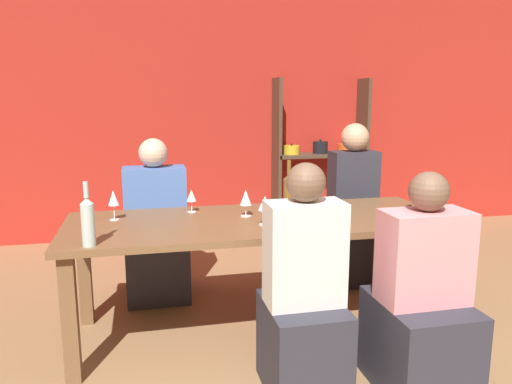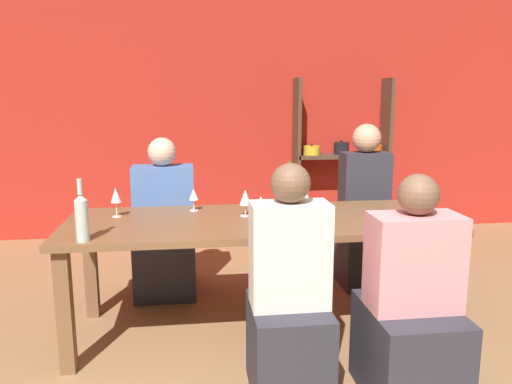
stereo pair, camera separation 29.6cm
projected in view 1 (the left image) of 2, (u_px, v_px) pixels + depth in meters
name	position (u px, v px, depth m)	size (l,w,h in m)	color
wall_back_red	(220.00, 110.00, 5.32)	(8.80, 0.06, 2.70)	red
shelf_unit	(320.00, 174.00, 5.49)	(1.02, 0.30, 1.68)	#4C3828
dining_table	(260.00, 232.00, 3.12)	(2.36, 0.88, 0.74)	brown
wine_bottle_green	(289.00, 193.00, 3.21)	(0.07, 0.07, 0.35)	brown
wine_bottle_dark	(88.00, 221.00, 2.51)	(0.07, 0.07, 0.33)	#B2C6C1
wine_glass_red_a	(191.00, 196.00, 3.26)	(0.06, 0.06, 0.15)	white
wine_glass_empty_a	(302.00, 193.00, 3.35)	(0.07, 0.07, 0.16)	white
wine_glass_empty_b	(414.00, 192.00, 3.35)	(0.08, 0.08, 0.16)	white
wine_glass_red_b	(246.00, 198.00, 3.14)	(0.08, 0.08, 0.17)	white
wine_glass_white_a	(265.00, 204.00, 2.93)	(0.08, 0.08, 0.17)	white
wine_glass_red_c	(113.00, 199.00, 3.04)	(0.07, 0.07, 0.19)	white
cell_phone	(290.00, 229.00, 2.84)	(0.17, 0.12, 0.01)	black
person_near_a	(303.00, 311.00, 2.50)	(0.38, 0.47, 1.19)	#2D2D38
person_far_a	(157.00, 240.00, 3.76)	(0.45, 0.57, 1.19)	#2D2D38
person_near_b	(421.00, 314.00, 2.52)	(0.43, 0.54, 1.14)	#2D2D38
person_far_b	(352.00, 222.00, 4.06)	(0.37, 0.47, 1.29)	#2D2D38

